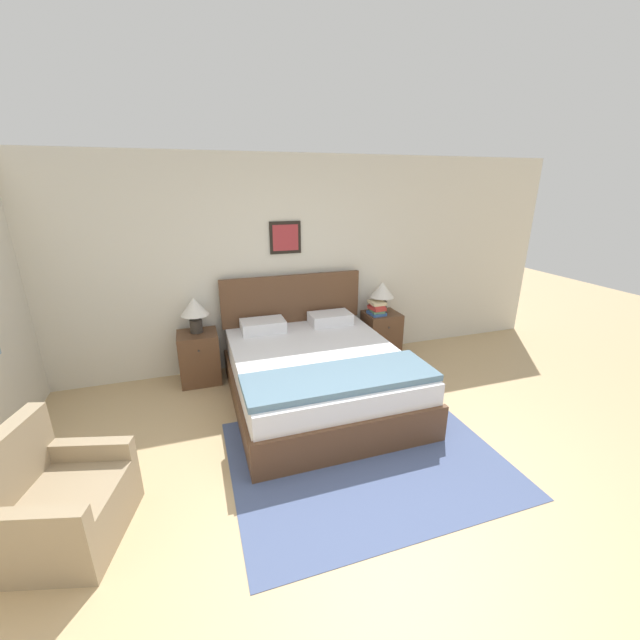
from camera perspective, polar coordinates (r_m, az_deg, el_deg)
ground_plane at (r=3.13m, az=7.71°, el=-27.02°), size 16.00×16.00×0.00m
wall_back at (r=4.96m, az=-6.09°, el=8.01°), size 7.83×0.09×2.60m
area_rug_main at (r=3.63m, az=6.63°, el=-19.20°), size 2.28×1.80×0.01m
bed at (r=4.28m, az=-0.43°, el=-7.76°), size 1.79×2.13×1.18m
armchair at (r=3.30m, az=-33.79°, el=-21.39°), size 0.84×0.89×0.82m
nightstand_near_window at (r=4.88m, az=-17.13°, el=-5.22°), size 0.45×0.43×0.62m
nightstand_by_door at (r=5.42m, az=8.85°, el=-2.08°), size 0.45×0.43×0.62m
table_lamp_near_window at (r=4.71m, az=-17.81°, el=1.51°), size 0.32×0.32×0.42m
table_lamp_by_door at (r=5.27m, az=9.03°, el=4.04°), size 0.32×0.32×0.42m
book_thick_bottom at (r=5.24m, az=8.24°, el=0.99°), size 0.21×0.23×0.04m
book_hardcover_middle at (r=5.23m, az=8.25°, el=1.36°), size 0.18×0.23×0.03m
book_novel_upper at (r=5.21m, az=8.27°, el=1.75°), size 0.18×0.23×0.04m
book_slim_near_top at (r=5.20m, az=8.29°, el=2.14°), size 0.16×0.23×0.03m
book_paperback_top at (r=5.19m, az=8.31°, el=2.52°), size 0.19×0.23×0.04m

